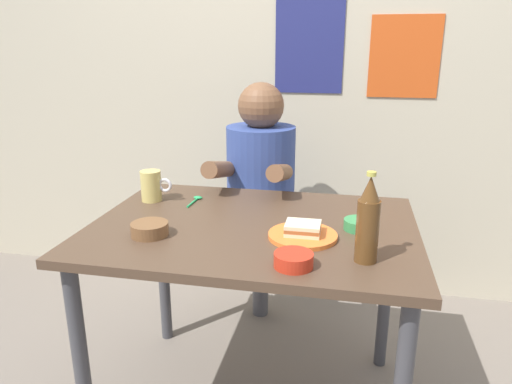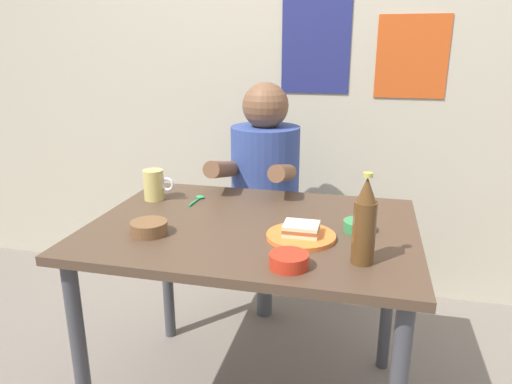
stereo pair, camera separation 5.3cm
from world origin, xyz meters
The scene contains 12 objects.
wall_back centered at (0.00, 1.05, 1.30)m, with size 4.40×0.09×2.60m.
dining_table centered at (0.00, 0.00, 0.65)m, with size 1.10×0.80×0.74m.
stool centered at (-0.10, 0.63, 0.35)m, with size 0.34×0.34×0.45m.
person_seated centered at (-0.10, 0.62, 0.77)m, with size 0.33×0.56×0.72m.
plate_orange centered at (0.18, -0.08, 0.75)m, with size 0.22×0.22×0.01m, color orange.
sandwich centered at (0.18, -0.08, 0.77)m, with size 0.11×0.09×0.04m.
beer_mug centered at (-0.44, 0.17, 0.80)m, with size 0.13×0.08×0.12m.
beer_bottle centered at (0.37, -0.22, 0.86)m, with size 0.06×0.06×0.26m.
dip_bowl_green centered at (0.35, 0.02, 0.76)m, with size 0.10×0.10×0.03m.
condiment_bowl_brown centered at (-0.30, -0.16, 0.76)m, with size 0.12×0.12×0.04m.
sauce_bowl_chili centered at (0.18, -0.29, 0.76)m, with size 0.11×0.11×0.04m.
spoon centered at (-0.27, 0.20, 0.75)m, with size 0.04×0.12×0.01m.
Camera 1 is at (0.31, -1.47, 1.32)m, focal length 33.02 mm.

